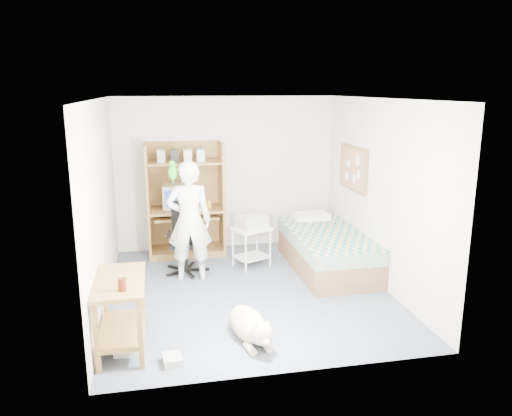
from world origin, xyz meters
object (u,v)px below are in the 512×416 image
Objects in this scene: bed at (327,250)px; office_chair at (186,248)px; computer_hutch at (185,204)px; dog at (250,325)px; person at (189,221)px; side_desk at (121,303)px; printer_cart at (252,241)px.

bed is 1.99× the size of office_chair.
computer_hutch reaches higher than bed.
computer_hutch is 1.72× the size of dog.
bed is at bearing -29.29° from computer_hutch.
computer_hutch reaches higher than person.
computer_hutch is 0.89× the size of bed.
person is at bearing -90.87° from computer_hutch.
printer_cart is (1.77, 2.12, -0.09)m from side_desk.
side_desk is at bearing -147.50° from bed.
bed is at bearing -174.50° from person.
bed is 1.20× the size of person.
side_desk is 2.01m from person.
person reaches higher than printer_cart.
person is (0.83, 1.80, 0.35)m from side_desk.
dog is at bearing -128.48° from bed.
printer_cart is at bearing -41.53° from computer_hutch.
printer_cart is (0.45, 2.23, 0.23)m from dog.
computer_hutch is 1.30m from printer_cart.
side_desk is at bearing -106.14° from computer_hutch.
person is (-0.02, -1.14, 0.02)m from computer_hutch.
person is (0.05, -0.31, 0.48)m from office_chair.
person is (-2.02, -0.01, 0.55)m from bed.
office_chair reaches higher than side_desk.
computer_hutch reaches higher than dog.
printer_cart is at bearing -155.91° from person.
bed is 2.02× the size of side_desk.
bed is 2.09m from person.
side_desk is (-2.85, -1.82, 0.21)m from bed.
office_chair is 0.57m from person.
person is 1.08m from printer_cart.
bed is at bearing -40.00° from printer_cart.
dog is (0.49, -1.91, -0.67)m from person.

